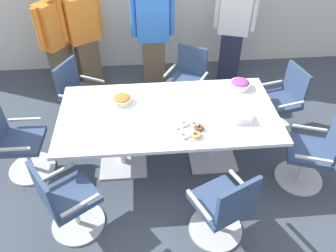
{
  "coord_description": "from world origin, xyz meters",
  "views": [
    {
      "loc": [
        -0.24,
        -2.85,
        3.01
      ],
      "look_at": [
        0.0,
        0.0,
        0.55
      ],
      "focal_mm": 35.38,
      "sensor_mm": 36.0,
      "label": 1
    }
  ],
  "objects_px": {
    "person_standing_0": "(57,41)",
    "napkin_pile": "(243,117)",
    "office_chair_6": "(187,83)",
    "office_chair_0": "(81,98)",
    "office_chair_1": "(18,145)",
    "snack_bowl_pretzels": "(122,99)",
    "person_standing_3": "(234,28)",
    "snack_bowl_candy_mix": "(240,84)",
    "conference_table": "(168,121)",
    "office_chair_2": "(66,202)",
    "office_chair_5": "(281,104)",
    "person_standing_2": "(153,34)",
    "person_standing_1": "(84,36)",
    "office_chair_3": "(223,209)",
    "office_chair_4": "(312,155)",
    "donut_platter": "(189,130)"
  },
  "relations": [
    {
      "from": "office_chair_0",
      "to": "person_standing_0",
      "type": "distance_m",
      "value": 0.96
    },
    {
      "from": "office_chair_1",
      "to": "person_standing_2",
      "type": "relative_size",
      "value": 0.51
    },
    {
      "from": "snack_bowl_pretzels",
      "to": "person_standing_3",
      "type": "bearing_deg",
      "value": 42.36
    },
    {
      "from": "office_chair_4",
      "to": "office_chair_6",
      "type": "bearing_deg",
      "value": 56.36
    },
    {
      "from": "conference_table",
      "to": "person_standing_3",
      "type": "distance_m",
      "value": 2.07
    },
    {
      "from": "office_chair_2",
      "to": "person_standing_0",
      "type": "distance_m",
      "value": 2.55
    },
    {
      "from": "office_chair_0",
      "to": "person_standing_3",
      "type": "distance_m",
      "value": 2.45
    },
    {
      "from": "conference_table",
      "to": "office_chair_6",
      "type": "height_order",
      "value": "office_chair_6"
    },
    {
      "from": "office_chair_6",
      "to": "person_standing_1",
      "type": "relative_size",
      "value": 0.54
    },
    {
      "from": "office_chair_6",
      "to": "office_chair_5",
      "type": "bearing_deg",
      "value": -175.37
    },
    {
      "from": "person_standing_3",
      "to": "office_chair_5",
      "type": "bearing_deg",
      "value": 126.83
    },
    {
      "from": "person_standing_3",
      "to": "napkin_pile",
      "type": "bearing_deg",
      "value": 98.52
    },
    {
      "from": "office_chair_0",
      "to": "person_standing_2",
      "type": "bearing_deg",
      "value": 153.06
    },
    {
      "from": "office_chair_5",
      "to": "napkin_pile",
      "type": "distance_m",
      "value": 1.09
    },
    {
      "from": "office_chair_6",
      "to": "office_chair_0",
      "type": "bearing_deg",
      "value": 40.82
    },
    {
      "from": "office_chair_4",
      "to": "donut_platter",
      "type": "relative_size",
      "value": 2.86
    },
    {
      "from": "office_chair_0",
      "to": "office_chair_3",
      "type": "height_order",
      "value": "same"
    },
    {
      "from": "snack_bowl_pretzels",
      "to": "office_chair_6",
      "type": "bearing_deg",
      "value": 44.35
    },
    {
      "from": "person_standing_2",
      "to": "snack_bowl_candy_mix",
      "type": "relative_size",
      "value": 7.29
    },
    {
      "from": "office_chair_5",
      "to": "snack_bowl_candy_mix",
      "type": "height_order",
      "value": "office_chair_5"
    },
    {
      "from": "napkin_pile",
      "to": "office_chair_2",
      "type": "bearing_deg",
      "value": -160.16
    },
    {
      "from": "office_chair_0",
      "to": "person_standing_0",
      "type": "height_order",
      "value": "person_standing_0"
    },
    {
      "from": "office_chair_5",
      "to": "napkin_pile",
      "type": "bearing_deg",
      "value": 119.8
    },
    {
      "from": "office_chair_3",
      "to": "person_standing_1",
      "type": "relative_size",
      "value": 0.54
    },
    {
      "from": "conference_table",
      "to": "snack_bowl_candy_mix",
      "type": "bearing_deg",
      "value": 24.22
    },
    {
      "from": "office_chair_3",
      "to": "snack_bowl_pretzels",
      "type": "distance_m",
      "value": 1.64
    },
    {
      "from": "office_chair_1",
      "to": "office_chair_5",
      "type": "bearing_deg",
      "value": 99.87
    },
    {
      "from": "office_chair_3",
      "to": "person_standing_2",
      "type": "bearing_deg",
      "value": 75.7
    },
    {
      "from": "person_standing_0",
      "to": "napkin_pile",
      "type": "xyz_separation_m",
      "value": [
        2.22,
        -1.81,
        -0.08
      ]
    },
    {
      "from": "office_chair_5",
      "to": "snack_bowl_pretzels",
      "type": "bearing_deg",
      "value": 84.26
    },
    {
      "from": "office_chair_3",
      "to": "person_standing_2",
      "type": "relative_size",
      "value": 0.51
    },
    {
      "from": "office_chair_2",
      "to": "donut_platter",
      "type": "distance_m",
      "value": 1.4
    },
    {
      "from": "person_standing_1",
      "to": "person_standing_3",
      "type": "distance_m",
      "value": 2.2
    },
    {
      "from": "office_chair_5",
      "to": "snack_bowl_pretzels",
      "type": "relative_size",
      "value": 4.1
    },
    {
      "from": "napkin_pile",
      "to": "office_chair_5",
      "type": "bearing_deg",
      "value": 42.9
    },
    {
      "from": "conference_table",
      "to": "person_standing_2",
      "type": "height_order",
      "value": "person_standing_2"
    },
    {
      "from": "conference_table",
      "to": "person_standing_2",
      "type": "relative_size",
      "value": 1.34
    },
    {
      "from": "office_chair_4",
      "to": "office_chair_3",
      "type": "bearing_deg",
      "value": 136.99
    },
    {
      "from": "office_chair_0",
      "to": "snack_bowl_pretzels",
      "type": "xyz_separation_m",
      "value": [
        0.6,
        -0.61,
        0.39
      ]
    },
    {
      "from": "person_standing_1",
      "to": "person_standing_3",
      "type": "relative_size",
      "value": 0.95
    },
    {
      "from": "person_standing_0",
      "to": "donut_platter",
      "type": "bearing_deg",
      "value": 73.89
    },
    {
      "from": "snack_bowl_candy_mix",
      "to": "office_chair_3",
      "type": "bearing_deg",
      "value": -108.14
    },
    {
      "from": "office_chair_3",
      "to": "office_chair_2",
      "type": "bearing_deg",
      "value": 147.03
    },
    {
      "from": "snack_bowl_candy_mix",
      "to": "snack_bowl_pretzels",
      "type": "xyz_separation_m",
      "value": [
        -1.41,
        -0.18,
        -0.01
      ]
    },
    {
      "from": "conference_table",
      "to": "office_chair_2",
      "type": "xyz_separation_m",
      "value": [
        -1.05,
        -0.86,
        -0.22
      ]
    },
    {
      "from": "office_chair_2",
      "to": "person_standing_3",
      "type": "xyz_separation_m",
      "value": [
        2.17,
        2.58,
        0.52
      ]
    },
    {
      "from": "office_chair_1",
      "to": "person_standing_1",
      "type": "height_order",
      "value": "person_standing_1"
    },
    {
      "from": "office_chair_2",
      "to": "snack_bowl_pretzels",
      "type": "distance_m",
      "value": 1.28
    },
    {
      "from": "office_chair_1",
      "to": "person_standing_0",
      "type": "height_order",
      "value": "person_standing_0"
    },
    {
      "from": "office_chair_1",
      "to": "snack_bowl_candy_mix",
      "type": "distance_m",
      "value": 2.67
    }
  ]
}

